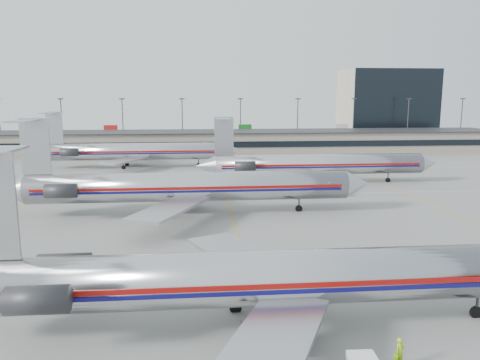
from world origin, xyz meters
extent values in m
plane|color=gray|center=(0.00, 0.00, 0.00)|extent=(260.00, 260.00, 0.00)
cube|color=silver|center=(0.00, 10.00, 0.01)|extent=(160.00, 0.15, 0.02)
cube|color=gray|center=(0.00, 98.00, 3.00)|extent=(160.00, 16.00, 6.00)
cube|color=black|center=(0.00, 89.90, 3.20)|extent=(160.00, 0.20, 1.60)
cube|color=#2D2D30|center=(0.00, 98.00, 6.10)|extent=(162.00, 17.00, 0.30)
cylinder|color=#38383D|center=(-63.00, 112.00, 7.50)|extent=(0.30, 0.30, 15.00)
cylinder|color=#38383D|center=(-45.00, 112.00, 7.50)|extent=(0.30, 0.30, 15.00)
cube|color=#2D2D30|center=(-45.00, 112.00, 15.10)|extent=(1.60, 0.40, 0.35)
cylinder|color=#38383D|center=(-27.00, 112.00, 7.50)|extent=(0.30, 0.30, 15.00)
cube|color=#2D2D30|center=(-27.00, 112.00, 15.10)|extent=(1.60, 0.40, 0.35)
cylinder|color=#38383D|center=(-9.00, 112.00, 7.50)|extent=(0.30, 0.30, 15.00)
cube|color=#2D2D30|center=(-9.00, 112.00, 15.10)|extent=(1.60, 0.40, 0.35)
cylinder|color=#38383D|center=(9.00, 112.00, 7.50)|extent=(0.30, 0.30, 15.00)
cube|color=#2D2D30|center=(9.00, 112.00, 15.10)|extent=(1.60, 0.40, 0.35)
cylinder|color=#38383D|center=(27.00, 112.00, 7.50)|extent=(0.30, 0.30, 15.00)
cube|color=#2D2D30|center=(27.00, 112.00, 15.10)|extent=(1.60, 0.40, 0.35)
cylinder|color=#38383D|center=(45.00, 112.00, 7.50)|extent=(0.30, 0.30, 15.00)
cube|color=#2D2D30|center=(45.00, 112.00, 15.10)|extent=(1.60, 0.40, 0.35)
cylinder|color=#38383D|center=(63.00, 112.00, 7.50)|extent=(0.30, 0.30, 15.00)
cube|color=#2D2D30|center=(63.00, 112.00, 15.10)|extent=(1.60, 0.40, 0.35)
cylinder|color=#38383D|center=(81.00, 112.00, 7.50)|extent=(0.30, 0.30, 15.00)
cube|color=#2D2D30|center=(81.00, 112.00, 15.10)|extent=(1.60, 0.40, 0.35)
cube|color=tan|center=(62.00, 128.00, 12.50)|extent=(30.00, 20.00, 25.00)
cylinder|color=silver|center=(1.19, -3.79, 3.55)|extent=(40.55, 3.75, 3.75)
cube|color=#950D0A|center=(1.19, -5.67, 3.70)|extent=(38.53, 0.05, 0.35)
cube|color=#0D0C56|center=(1.19, -5.67, 3.30)|extent=(38.53, 0.05, 0.28)
cube|color=#AFAEB3|center=(-0.84, 3.31, 2.53)|extent=(9.43, 13.74, 0.32)
cube|color=#AFAEB3|center=(-0.84, -10.89, 2.53)|extent=(9.43, 13.74, 0.32)
cylinder|color=#2D2D30|center=(-14.02, -0.90, 3.85)|extent=(3.65, 1.72, 1.72)
cylinder|color=#2D2D30|center=(-14.02, -6.68, 3.85)|extent=(3.65, 1.72, 1.72)
cylinder|color=#2D2D30|center=(15.38, -3.79, 0.84)|extent=(0.20, 0.20, 1.67)
cylinder|color=#2D2D30|center=(-1.86, -6.22, 0.84)|extent=(0.20, 0.20, 1.67)
cylinder|color=#2D2D30|center=(-1.86, -1.36, 0.84)|extent=(0.20, 0.20, 1.67)
cylinder|color=black|center=(15.38, -3.79, 0.35)|extent=(0.91, 0.30, 0.91)
cylinder|color=silver|center=(-5.54, 28.60, 3.74)|extent=(42.78, 3.96, 3.96)
cone|color=silver|center=(17.56, 28.60, 3.74)|extent=(3.42, 3.96, 3.96)
cone|color=#AFAEB3|center=(-28.86, 28.60, 3.74)|extent=(3.85, 3.96, 3.96)
cube|color=#950D0A|center=(-5.54, 26.61, 3.90)|extent=(40.64, 0.05, 0.37)
cube|color=#0D0C56|center=(-5.54, 26.61, 3.48)|extent=(40.64, 0.05, 0.30)
cube|color=#AFAEB3|center=(-7.68, 36.09, 2.67)|extent=(9.95, 14.50, 0.34)
cube|color=#AFAEB3|center=(-7.68, 21.12, 2.67)|extent=(9.95, 14.50, 0.34)
cube|color=#AFAEB3|center=(-25.33, 28.60, 9.36)|extent=(3.64, 0.27, 7.27)
cube|color=#AFAEB3|center=(-25.65, 28.60, 12.78)|extent=(2.57, 11.23, 0.19)
cylinder|color=#2D2D30|center=(-21.58, 31.65, 4.06)|extent=(3.85, 1.82, 1.82)
cylinder|color=#2D2D30|center=(-21.58, 25.56, 4.06)|extent=(3.85, 1.82, 1.82)
cylinder|color=#2D2D30|center=(9.43, 28.60, 0.88)|extent=(0.21, 0.21, 1.76)
cylinder|color=#2D2D30|center=(-8.75, 26.04, 0.88)|extent=(0.21, 0.21, 1.76)
cylinder|color=#2D2D30|center=(-8.75, 31.17, 0.88)|extent=(0.21, 0.21, 1.76)
cylinder|color=black|center=(9.43, 28.60, 0.37)|extent=(0.96, 0.32, 0.96)
cylinder|color=silver|center=(17.79, 49.37, 3.51)|extent=(38.13, 3.71, 3.71)
cone|color=silver|center=(38.46, 49.37, 3.51)|extent=(3.21, 3.71, 3.71)
cone|color=#AFAEB3|center=(-3.08, 49.37, 3.51)|extent=(3.61, 3.71, 3.71)
cube|color=#950D0A|center=(17.79, 47.51, 3.66)|extent=(36.23, 0.05, 0.35)
cube|color=#0D0C56|center=(17.79, 47.51, 3.26)|extent=(36.23, 0.05, 0.28)
cube|color=#AFAEB3|center=(15.78, 56.40, 2.51)|extent=(9.33, 13.60, 0.32)
cube|color=#AFAEB3|center=(15.78, 42.35, 2.51)|extent=(9.33, 13.60, 0.32)
cube|color=#AFAEB3|center=(0.23, 49.37, 8.78)|extent=(3.41, 0.25, 6.82)
cube|color=#AFAEB3|center=(-0.07, 49.37, 11.99)|extent=(2.41, 10.54, 0.18)
cylinder|color=#2D2D30|center=(3.74, 52.23, 3.81)|extent=(3.61, 1.71, 1.71)
cylinder|color=#2D2D30|center=(3.74, 46.51, 3.81)|extent=(3.61, 1.71, 1.71)
cylinder|color=#2D2D30|center=(30.84, 49.37, 0.83)|extent=(0.20, 0.20, 1.66)
cylinder|color=#2D2D30|center=(14.78, 46.97, 0.83)|extent=(0.20, 0.20, 1.66)
cylinder|color=#2D2D30|center=(14.78, 51.78, 0.83)|extent=(0.20, 0.20, 1.66)
cylinder|color=black|center=(30.84, 49.37, 0.35)|extent=(0.90, 0.30, 0.90)
cylinder|color=silver|center=(-17.66, 72.50, 3.60)|extent=(39.05, 3.80, 3.80)
cone|color=silver|center=(3.51, 72.50, 3.60)|extent=(3.29, 3.80, 3.80)
cone|color=#AFAEB3|center=(-39.04, 72.50, 3.60)|extent=(3.70, 3.80, 3.80)
cube|color=#950D0A|center=(-17.66, 70.58, 3.75)|extent=(37.10, 0.05, 0.36)
cube|color=#0D0C56|center=(-17.66, 70.58, 3.34)|extent=(37.10, 0.05, 0.29)
cube|color=#AFAEB3|center=(-19.71, 79.69, 2.57)|extent=(9.56, 13.93, 0.33)
cube|color=#AFAEB3|center=(-19.71, 65.30, 2.57)|extent=(9.56, 13.93, 0.33)
cube|color=#AFAEB3|center=(-35.64, 72.50, 8.99)|extent=(3.49, 0.26, 6.99)
cube|color=#AFAEB3|center=(-35.95, 72.50, 12.28)|extent=(2.47, 10.79, 0.18)
cylinder|color=#2D2D30|center=(-32.05, 75.42, 3.91)|extent=(3.70, 1.75, 1.75)
cylinder|color=#2D2D30|center=(-32.05, 69.57, 3.91)|extent=(3.70, 1.75, 1.75)
cylinder|color=#2D2D30|center=(-4.30, 72.50, 0.85)|extent=(0.21, 0.21, 1.70)
cylinder|color=#2D2D30|center=(-20.74, 70.03, 0.85)|extent=(0.21, 0.21, 1.70)
cylinder|color=#2D2D30|center=(-20.74, 74.96, 0.85)|extent=(0.21, 0.21, 1.70)
cylinder|color=black|center=(-4.30, 72.50, 0.36)|extent=(0.92, 0.31, 0.92)
cube|color=gray|center=(0.32, -6.90, 0.51)|extent=(4.28, 2.33, 0.56)
cube|color=#2D2D30|center=(0.99, -6.90, 1.80)|extent=(4.24, 1.90, 1.45)
cylinder|color=black|center=(1.78, -6.28, 0.28)|extent=(0.56, 0.18, 0.56)
cylinder|color=black|center=(1.78, -7.52, 0.28)|extent=(0.56, 0.18, 0.56)
cylinder|color=black|center=(-1.15, -6.28, 0.28)|extent=(0.56, 0.18, 0.56)
cylinder|color=black|center=(-1.15, -7.52, 0.28)|extent=(0.56, 0.18, 0.56)
imported|color=#AEE015|center=(7.16, -9.35, 0.90)|extent=(0.78, 0.69, 1.79)
camera|label=1|loc=(-4.46, -33.59, 15.66)|focal=35.00mm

